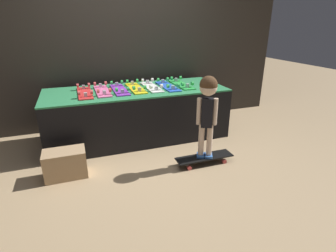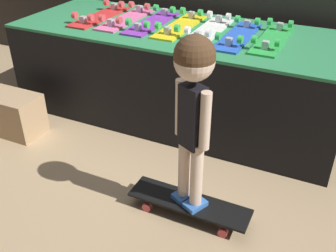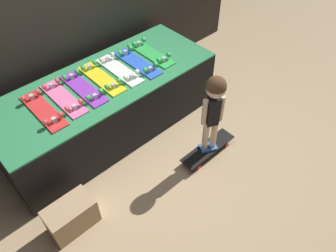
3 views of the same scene
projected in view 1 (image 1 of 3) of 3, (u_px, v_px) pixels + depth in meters
ground_plane at (151, 156)px, 3.30m from camera, size 16.00×16.00×0.00m
back_wall at (124, 40)px, 3.98m from camera, size 5.28×0.10×2.64m
display_rack at (137, 113)px, 3.75m from camera, size 2.46×0.95×0.71m
skateboard_red_on_rack at (85, 92)px, 3.39m from camera, size 0.18×0.66×0.09m
skateboard_pink_on_rack at (102, 90)px, 3.48m from camera, size 0.18×0.66×0.09m
skateboard_purple_on_rack at (120, 89)px, 3.55m from camera, size 0.18×0.66×0.09m
skateboard_yellow_on_rack at (136, 87)px, 3.63m from camera, size 0.18×0.66×0.09m
skateboard_white_on_rack at (152, 86)px, 3.70m from camera, size 0.18×0.66×0.09m
skateboard_blue_on_rack at (168, 86)px, 3.74m from camera, size 0.18×0.66×0.09m
skateboard_green_on_rack at (181, 84)px, 3.85m from camera, size 0.18×0.66×0.09m
skateboard_on_floor at (204, 158)px, 3.10m from camera, size 0.69×0.19×0.09m
child at (208, 102)px, 2.85m from camera, size 0.21×0.19×0.96m
storage_box at (65, 164)px, 2.82m from camera, size 0.43×0.26×0.30m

